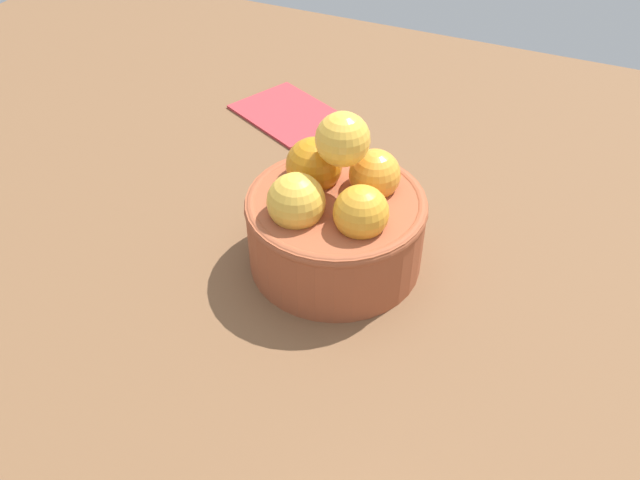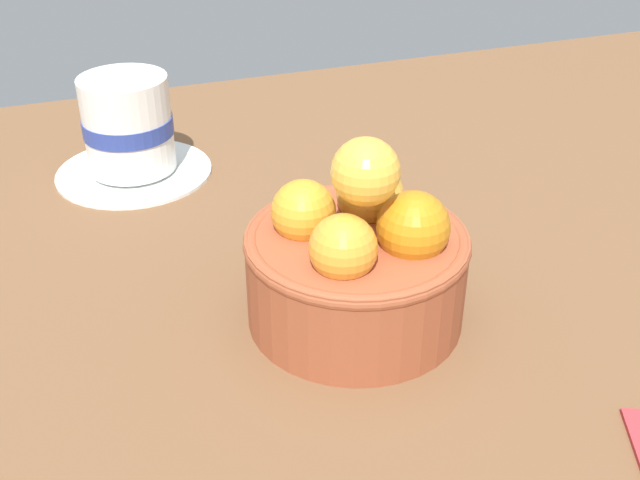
{
  "view_description": "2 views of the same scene",
  "coord_description": "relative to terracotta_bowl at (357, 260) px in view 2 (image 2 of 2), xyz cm",
  "views": [
    {
      "loc": [
        -14.64,
        35.18,
        35.07
      ],
      "look_at": [
        -0.03,
        2.93,
        4.43
      ],
      "focal_mm": 36.7,
      "sensor_mm": 36.0,
      "label": 1
    },
    {
      "loc": [
        -15.43,
        -36.35,
        29.69
      ],
      "look_at": [
        -1.21,
        3.08,
        4.15
      ],
      "focal_mm": 43.64,
      "sensor_mm": 36.0,
      "label": 2
    }
  ],
  "objects": [
    {
      "name": "ground_plane",
      "position": [
        -0.04,
        0.03,
        -6.76
      ],
      "size": [
        128.64,
        90.09,
        4.94
      ],
      "primitive_type": "cube",
      "color": "brown"
    },
    {
      "name": "terracotta_bowl",
      "position": [
        0.0,
        0.0,
        0.0
      ],
      "size": [
        13.58,
        13.58,
        12.58
      ],
      "color": "#9E4C2D",
      "rests_on": "ground_plane"
    },
    {
      "name": "coffee_cup",
      "position": [
        -10.15,
        25.23,
        -0.48
      ],
      "size": [
        13.1,
        13.1,
        8.53
      ],
      "color": "white",
      "rests_on": "ground_plane"
    }
  ]
}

